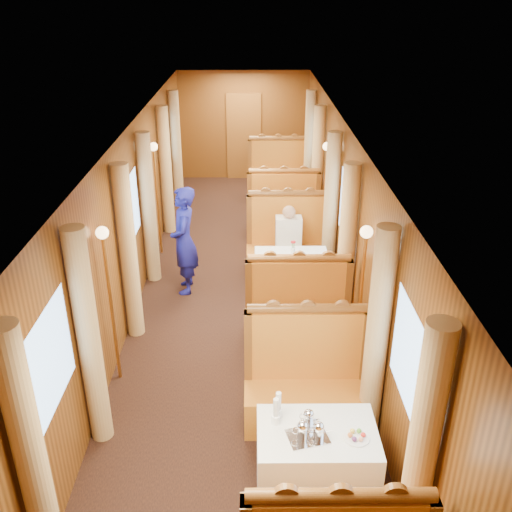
{
  "coord_description": "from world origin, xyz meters",
  "views": [
    {
      "loc": [
        0.19,
        -7.29,
        4.26
      ],
      "look_at": [
        0.24,
        -0.6,
        1.05
      ],
      "focal_mm": 40.0,
      "sensor_mm": 36.0,
      "label": 1
    }
  ],
  "objects_px": {
    "table_mid": "(291,280)",
    "banquette_mid_fwd": "(296,314)",
    "tea_tray": "(307,437)",
    "banquette_mid_aft": "(287,247)",
    "rose_vase_mid": "(293,245)",
    "passenger": "(289,235)",
    "rose_vase_far": "(281,171)",
    "teapot_back": "(309,420)",
    "table_far": "(280,198)",
    "banquette_near_aft": "(306,387)",
    "fruit_plate": "(357,437)",
    "teapot_left": "(302,432)",
    "table_near": "(316,463)",
    "banquette_far_fwd": "(283,214)",
    "teapot_right": "(318,433)",
    "steward": "(184,241)",
    "banquette_far_aft": "(278,180)"
  },
  "relations": [
    {
      "from": "table_far",
      "to": "rose_vase_far",
      "type": "height_order",
      "value": "rose_vase_far"
    },
    {
      "from": "rose_vase_mid",
      "to": "banquette_mid_fwd",
      "type": "bearing_deg",
      "value": -90.79
    },
    {
      "from": "banquette_mid_fwd",
      "to": "tea_tray",
      "type": "distance_m",
      "value": 2.58
    },
    {
      "from": "steward",
      "to": "table_near",
      "type": "bearing_deg",
      "value": 17.59
    },
    {
      "from": "banquette_far_fwd",
      "to": "rose_vase_far",
      "type": "xyz_separation_m",
      "value": [
        0.01,
        1.04,
        0.5
      ]
    },
    {
      "from": "banquette_far_fwd",
      "to": "table_mid",
      "type": "bearing_deg",
      "value": -90.0
    },
    {
      "from": "tea_tray",
      "to": "rose_vase_far",
      "type": "relative_size",
      "value": 0.94
    },
    {
      "from": "fruit_plate",
      "to": "steward",
      "type": "distance_m",
      "value": 4.41
    },
    {
      "from": "teapot_left",
      "to": "steward",
      "type": "distance_m",
      "value": 4.23
    },
    {
      "from": "fruit_plate",
      "to": "table_far",
      "type": "bearing_deg",
      "value": 92.6
    },
    {
      "from": "banquette_near_aft",
      "to": "rose_vase_mid",
      "type": "height_order",
      "value": "banquette_near_aft"
    },
    {
      "from": "tea_tray",
      "to": "banquette_mid_aft",
      "type": "bearing_deg",
      "value": 88.8
    },
    {
      "from": "table_far",
      "to": "banquette_far_fwd",
      "type": "bearing_deg",
      "value": -90.0
    },
    {
      "from": "banquette_near_aft",
      "to": "fruit_plate",
      "type": "bearing_deg",
      "value": -73.68
    },
    {
      "from": "teapot_back",
      "to": "table_far",
      "type": "bearing_deg",
      "value": 109.62
    },
    {
      "from": "rose_vase_far",
      "to": "banquette_near_aft",
      "type": "bearing_deg",
      "value": -90.14
    },
    {
      "from": "banquette_mid_fwd",
      "to": "table_near",
      "type": "bearing_deg",
      "value": -90.0
    },
    {
      "from": "table_near",
      "to": "banquette_far_aft",
      "type": "distance_m",
      "value": 8.01
    },
    {
      "from": "banquette_near_aft",
      "to": "tea_tray",
      "type": "xyz_separation_m",
      "value": [
        -0.1,
        -1.09,
        0.33
      ]
    },
    {
      "from": "banquette_mid_fwd",
      "to": "passenger",
      "type": "bearing_deg",
      "value": 90.0
    },
    {
      "from": "banquette_far_aft",
      "to": "teapot_right",
      "type": "bearing_deg",
      "value": -90.04
    },
    {
      "from": "table_mid",
      "to": "banquette_mid_fwd",
      "type": "bearing_deg",
      "value": -90.0
    },
    {
      "from": "rose_vase_far",
      "to": "passenger",
      "type": "distance_m",
      "value": 2.75
    },
    {
      "from": "banquette_near_aft",
      "to": "teapot_left",
      "type": "height_order",
      "value": "banquette_near_aft"
    },
    {
      "from": "banquette_far_aft",
      "to": "teapot_right",
      "type": "height_order",
      "value": "banquette_far_aft"
    },
    {
      "from": "table_mid",
      "to": "tea_tray",
      "type": "distance_m",
      "value": 3.6
    },
    {
      "from": "banquette_far_fwd",
      "to": "teapot_right",
      "type": "height_order",
      "value": "banquette_far_fwd"
    },
    {
      "from": "teapot_left",
      "to": "teapot_back",
      "type": "height_order",
      "value": "teapot_left"
    },
    {
      "from": "table_mid",
      "to": "tea_tray",
      "type": "relative_size",
      "value": 3.09
    },
    {
      "from": "banquette_mid_fwd",
      "to": "passenger",
      "type": "xyz_separation_m",
      "value": [
        -0.0,
        1.79,
        0.32
      ]
    },
    {
      "from": "banquette_far_aft",
      "to": "table_far",
      "type": "bearing_deg",
      "value": -90.0
    },
    {
      "from": "teapot_left",
      "to": "table_near",
      "type": "bearing_deg",
      "value": 32.38
    },
    {
      "from": "banquette_mid_aft",
      "to": "tea_tray",
      "type": "height_order",
      "value": "banquette_mid_aft"
    },
    {
      "from": "banquette_far_fwd",
      "to": "tea_tray",
      "type": "distance_m",
      "value": 6.07
    },
    {
      "from": "table_far",
      "to": "tea_tray",
      "type": "distance_m",
      "value": 7.09
    },
    {
      "from": "table_mid",
      "to": "banquette_far_aft",
      "type": "height_order",
      "value": "banquette_far_aft"
    },
    {
      "from": "banquette_mid_aft",
      "to": "passenger",
      "type": "relative_size",
      "value": 1.76
    },
    {
      "from": "table_near",
      "to": "table_far",
      "type": "height_order",
      "value": "same"
    },
    {
      "from": "table_far",
      "to": "teapot_right",
      "type": "relative_size",
      "value": 6.53
    },
    {
      "from": "teapot_right",
      "to": "table_near",
      "type": "bearing_deg",
      "value": 96.91
    },
    {
      "from": "banquette_near_aft",
      "to": "table_mid",
      "type": "bearing_deg",
      "value": 90.0
    },
    {
      "from": "banquette_mid_fwd",
      "to": "rose_vase_far",
      "type": "bearing_deg",
      "value": 89.82
    },
    {
      "from": "table_far",
      "to": "teapot_left",
      "type": "relative_size",
      "value": 6.29
    },
    {
      "from": "banquette_far_fwd",
      "to": "teapot_left",
      "type": "height_order",
      "value": "banquette_far_fwd"
    },
    {
      "from": "rose_vase_mid",
      "to": "passenger",
      "type": "height_order",
      "value": "passenger"
    },
    {
      "from": "table_near",
      "to": "table_far",
      "type": "distance_m",
      "value": 7.0
    },
    {
      "from": "banquette_mid_fwd",
      "to": "banquette_far_aft",
      "type": "relative_size",
      "value": 1.0
    },
    {
      "from": "fruit_plate",
      "to": "rose_vase_mid",
      "type": "height_order",
      "value": "rose_vase_mid"
    },
    {
      "from": "table_mid",
      "to": "passenger",
      "type": "relative_size",
      "value": 1.38
    },
    {
      "from": "banquette_mid_fwd",
      "to": "teapot_back",
      "type": "distance_m",
      "value": 2.44
    }
  ]
}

